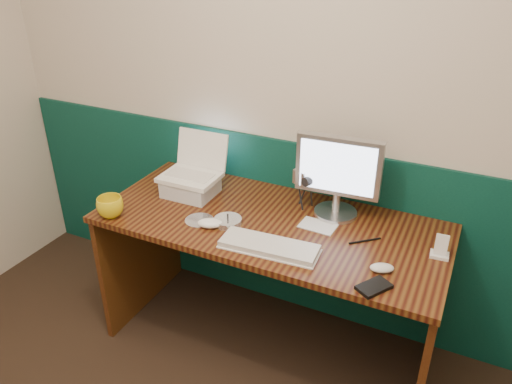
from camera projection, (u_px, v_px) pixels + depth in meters
The scene contains 18 objects.
back_wall at pixel (300, 93), 2.36m from camera, with size 3.50×0.04×2.50m, color beige.
wainscot at pixel (294, 229), 2.70m from camera, with size 3.48×0.02×1.00m, color #07332E.
desk at pixel (269, 286), 2.47m from camera, with size 1.60×0.70×0.75m, color black.
laptop_riser at pixel (191, 187), 2.50m from camera, with size 0.24×0.21×0.08m, color silver.
laptop at pixel (189, 158), 2.43m from camera, with size 0.28×0.21×0.23m, color white, non-canonical shape.
monitor at pixel (338, 178), 2.25m from camera, with size 0.38×0.11×0.38m, color #B9BABE, non-canonical shape.
keyboard at pixel (269, 247), 2.08m from camera, with size 0.41×0.14×0.02m, color silver.
mouse_right at pixel (382, 268), 1.94m from camera, with size 0.10×0.06×0.03m, color silver.
mouse_left at pixel (210, 223), 2.23m from camera, with size 0.12×0.07×0.04m, color white.
mug at pixel (110, 207), 2.31m from camera, with size 0.12×0.12×0.10m, color yellow.
camcorder at pixel (306, 188), 2.36m from camera, with size 0.09×0.13×0.20m, color #B8B8BD, non-canonical shape.
cd_spindle at pixel (228, 221), 2.26m from camera, with size 0.13×0.13×0.03m, color silver.
cd_loose_a at pixel (199, 220), 2.29m from camera, with size 0.13×0.13×0.00m, color silver.
pen at pixel (365, 241), 2.13m from camera, with size 0.01×0.01×0.15m, color black.
papers at pixel (318, 226), 2.25m from camera, with size 0.16×0.11×0.00m, color silver.
dock at pixel (439, 255), 2.04m from camera, with size 0.07×0.06×0.01m, color white.
music_player at pixel (441, 245), 2.01m from camera, with size 0.05×0.01×0.09m, color white.
pda at pixel (374, 287), 1.85m from camera, with size 0.07×0.13×0.01m, color black.
Camera 1 is at (0.81, -0.42, 1.93)m, focal length 35.00 mm.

